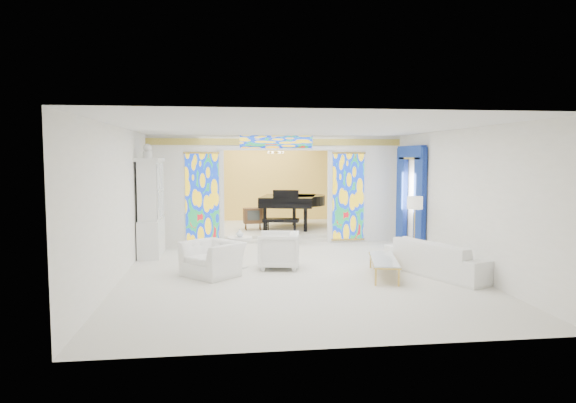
{
  "coord_description": "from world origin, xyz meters",
  "views": [
    {
      "loc": [
        -1.49,
        -12.16,
        2.42
      ],
      "look_at": [
        0.1,
        0.2,
        1.33
      ],
      "focal_mm": 32.0,
      "sensor_mm": 36.0,
      "label": 1
    }
  ],
  "objects": [
    {
      "name": "alcove_platform",
      "position": [
        0.0,
        4.1,
        0.09
      ],
      "size": [
        6.8,
        3.8,
        0.18
      ],
      "primitive_type": "cube",
      "color": "silver",
      "rests_on": "floor"
    },
    {
      "name": "side_table",
      "position": [
        -1.12,
        -1.07,
        0.44
      ],
      "size": [
        0.55,
        0.55,
        0.67
      ],
      "rotation": [
        0.0,
        0.0,
        -0.02
      ],
      "color": "white",
      "rests_on": "floor"
    },
    {
      "name": "floor",
      "position": [
        0.0,
        0.0,
        0.0
      ],
      "size": [
        12.0,
        12.0,
        0.0
      ],
      "primitive_type": "plane",
      "color": "silver",
      "rests_on": "ground"
    },
    {
      "name": "sofa",
      "position": [
        2.95,
        -2.29,
        0.35
      ],
      "size": [
        1.84,
        2.59,
        0.71
      ],
      "primitive_type": "imported",
      "rotation": [
        0.0,
        0.0,
        1.99
      ],
      "color": "white",
      "rests_on": "floor"
    },
    {
      "name": "vase",
      "position": [
        -1.12,
        -1.07,
        0.76
      ],
      "size": [
        0.19,
        0.19,
        0.17
      ],
      "primitive_type": "imported",
      "rotation": [
        0.0,
        0.0,
        0.18
      ],
      "color": "silver",
      "rests_on": "side_table"
    },
    {
      "name": "wall_back",
      "position": [
        0.0,
        6.0,
        1.5
      ],
      "size": [
        7.0,
        0.02,
        3.0
      ],
      "primitive_type": "cube",
      "color": "white",
      "rests_on": "floor"
    },
    {
      "name": "grand_piano",
      "position": [
        0.74,
        3.82,
        1.01
      ],
      "size": [
        2.43,
        3.21,
        1.23
      ],
      "rotation": [
        0.0,
        0.0,
        -0.25
      ],
      "color": "black",
      "rests_on": "alcove_platform"
    },
    {
      "name": "partition_wall",
      "position": [
        0.0,
        2.0,
        1.65
      ],
      "size": [
        7.0,
        0.22,
        3.0
      ],
      "color": "white",
      "rests_on": "floor"
    },
    {
      "name": "chandelier",
      "position": [
        0.2,
        4.0,
        2.55
      ],
      "size": [
        0.48,
        0.48,
        0.3
      ],
      "primitive_type": "cylinder",
      "color": "gold",
      "rests_on": "ceiling"
    },
    {
      "name": "floor_lamp",
      "position": [
        3.0,
        -0.66,
        1.27
      ],
      "size": [
        0.47,
        0.47,
        1.49
      ],
      "rotation": [
        0.0,
        0.0,
        -0.38
      ],
      "color": "gold",
      "rests_on": "floor"
    },
    {
      "name": "wall_left",
      "position": [
        -3.5,
        0.0,
        1.5
      ],
      "size": [
        0.02,
        12.0,
        3.0
      ],
      "primitive_type": "cube",
      "color": "white",
      "rests_on": "floor"
    },
    {
      "name": "stained_glass_left",
      "position": [
        -2.03,
        1.89,
        1.3
      ],
      "size": [
        0.9,
        0.04,
        2.4
      ],
      "primitive_type": "cube",
      "color": "gold",
      "rests_on": "partition_wall"
    },
    {
      "name": "ceiling",
      "position": [
        0.0,
        0.0,
        3.0
      ],
      "size": [
        7.0,
        12.0,
        0.02
      ],
      "primitive_type": "cube",
      "color": "white",
      "rests_on": "wall_back"
    },
    {
      "name": "china_cabinet",
      "position": [
        -3.22,
        0.6,
        1.17
      ],
      "size": [
        0.56,
        1.46,
        2.72
      ],
      "color": "white",
      "rests_on": "floor"
    },
    {
      "name": "stained_glass_right",
      "position": [
        2.03,
        1.89,
        1.3
      ],
      "size": [
        0.9,
        0.04,
        2.4
      ],
      "primitive_type": "cube",
      "color": "gold",
      "rests_on": "partition_wall"
    },
    {
      "name": "gold_curtain_back",
      "position": [
        0.0,
        5.88,
        1.5
      ],
      "size": [
        6.7,
        0.1,
        2.9
      ],
      "primitive_type": "cube",
      "color": "gold",
      "rests_on": "wall_back"
    },
    {
      "name": "stained_glass_transom",
      "position": [
        0.0,
        1.89,
        2.82
      ],
      "size": [
        2.0,
        0.04,
        0.34
      ],
      "primitive_type": "cube",
      "color": "gold",
      "rests_on": "partition_wall"
    },
    {
      "name": "coffee_table",
      "position": [
        1.73,
        -2.29,
        0.34
      ],
      "size": [
        0.88,
        1.74,
        0.37
      ],
      "rotation": [
        0.0,
        0.0,
        -0.23
      ],
      "color": "silver",
      "rests_on": "floor"
    },
    {
      "name": "wall_front",
      "position": [
        0.0,
        -6.0,
        1.5
      ],
      "size": [
        7.0,
        0.02,
        3.0
      ],
      "primitive_type": "cube",
      "color": "white",
      "rests_on": "floor"
    },
    {
      "name": "wall_right",
      "position": [
        3.5,
        0.0,
        1.5
      ],
      "size": [
        0.02,
        12.0,
        3.0
      ],
      "primitive_type": "cube",
      "color": "white",
      "rests_on": "floor"
    },
    {
      "name": "armchair_right",
      "position": [
        -0.29,
        -1.24,
        0.4
      ],
      "size": [
        1.0,
        0.98,
        0.79
      ],
      "primitive_type": "imported",
      "rotation": [
        0.0,
        0.0,
        -1.74
      ],
      "color": "white",
      "rests_on": "floor"
    },
    {
      "name": "blue_drapes",
      "position": [
        3.4,
        0.7,
        1.58
      ],
      "size": [
        0.14,
        1.85,
        2.65
      ],
      "color": "navy",
      "rests_on": "wall_right"
    },
    {
      "name": "armchair_left",
      "position": [
        -1.7,
        -1.77,
        0.35
      ],
      "size": [
        1.42,
        1.42,
        0.7
      ],
      "primitive_type": "imported",
      "rotation": [
        0.0,
        0.0,
        -0.82
      ],
      "color": "white",
      "rests_on": "floor"
    },
    {
      "name": "tv_console",
      "position": [
        -0.56,
        3.48,
        0.61
      ],
      "size": [
        0.59,
        0.42,
        0.66
      ],
      "rotation": [
        0.0,
        0.0,
        0.05
      ],
      "color": "brown",
      "rests_on": "alcove_platform"
    }
  ]
}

